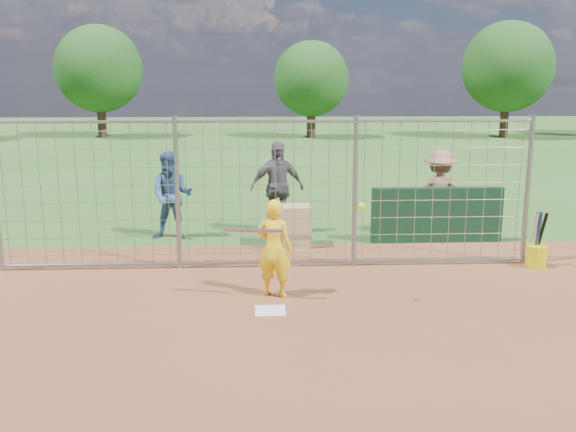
{
  "coord_description": "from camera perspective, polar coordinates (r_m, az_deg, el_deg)",
  "views": [
    {
      "loc": [
        -0.18,
        -8.68,
        3.15
      ],
      "look_at": [
        0.3,
        0.8,
        1.15
      ],
      "focal_mm": 40.0,
      "sensor_mm": 36.0,
      "label": 1
    }
  ],
  "objects": [
    {
      "name": "home_plate",
      "position": [
        9.04,
        -1.59,
        -8.42
      ],
      "size": [
        0.43,
        0.43,
        0.02
      ],
      "primitive_type": "cube",
      "color": "silver",
      "rests_on": "ground"
    },
    {
      "name": "batter",
      "position": [
        9.47,
        -1.24,
        -2.87
      ],
      "size": [
        0.63,
        0.52,
        1.47
      ],
      "primitive_type": "imported",
      "rotation": [
        0.0,
        0.0,
        2.79
      ],
      "color": "yellow",
      "rests_on": "ground"
    },
    {
      "name": "ground",
      "position": [
        9.23,
        -1.62,
        -8.05
      ],
      "size": [
        100.0,
        100.0,
        0.0
      ],
      "primitive_type": "plane",
      "color": "#2D591E",
      "rests_on": "ground"
    },
    {
      "name": "bystander_b",
      "position": [
        13.38,
        -0.98,
        2.53
      ],
      "size": [
        1.22,
        0.73,
        1.95
      ],
      "primitive_type": "imported",
      "rotation": [
        0.0,
        0.0,
        0.24
      ],
      "color": "#57575C",
      "rests_on": "ground"
    },
    {
      "name": "tree_line",
      "position": [
        36.96,
        2.29,
        12.74
      ],
      "size": [
        44.66,
        6.72,
        6.48
      ],
      "color": "#3F2B19",
      "rests_on": "ground"
    },
    {
      "name": "bystander_a",
      "position": [
        13.14,
        -10.27,
        1.8
      ],
      "size": [
        0.92,
        0.75,
        1.78
      ],
      "primitive_type": "imported",
      "rotation": [
        0.0,
        0.0,
        -0.09
      ],
      "color": "#2A517E",
      "rests_on": "ground"
    },
    {
      "name": "infield_dirt",
      "position": [
        6.49,
        -0.99,
        -17.06
      ],
      "size": [
        18.0,
        18.0,
        0.0
      ],
      "primitive_type": "plane",
      "color": "brown",
      "rests_on": "ground"
    },
    {
      "name": "bystander_c",
      "position": [
        13.42,
        13.31,
        1.92
      ],
      "size": [
        1.28,
        0.91,
        1.8
      ],
      "primitive_type": "imported",
      "rotation": [
        0.0,
        0.0,
        2.91
      ],
      "color": "#986A53",
      "rests_on": "ground"
    },
    {
      "name": "backstop_fence",
      "position": [
        10.84,
        -1.91,
        1.85
      ],
      "size": [
        9.08,
        0.08,
        2.6
      ],
      "color": "gray",
      "rests_on": "ground"
    },
    {
      "name": "equipment_bin",
      "position": [
        12.43,
        0.2,
        -0.89
      ],
      "size": [
        0.8,
        0.55,
        0.8
      ],
      "primitive_type": "cube",
      "rotation": [
        0.0,
        0.0,
        -0.0
      ],
      "color": "tan",
      "rests_on": "ground"
    },
    {
      "name": "dugout_wall",
      "position": [
        13.05,
        13.08,
        0.09
      ],
      "size": [
        2.6,
        0.2,
        1.1
      ],
      "primitive_type": "cube",
      "color": "#11381E",
      "rests_on": "ground"
    },
    {
      "name": "equipment_in_play",
      "position": [
        9.04,
        -0.84,
        -0.78
      ],
      "size": [
        1.98,
        0.43,
        0.47
      ],
      "color": "silver",
      "rests_on": "ground"
    },
    {
      "name": "bucket_with_bats",
      "position": [
        11.86,
        21.22,
        -3.11
      ],
      "size": [
        0.34,
        0.36,
        0.98
      ],
      "color": "yellow",
      "rests_on": "ground"
    }
  ]
}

